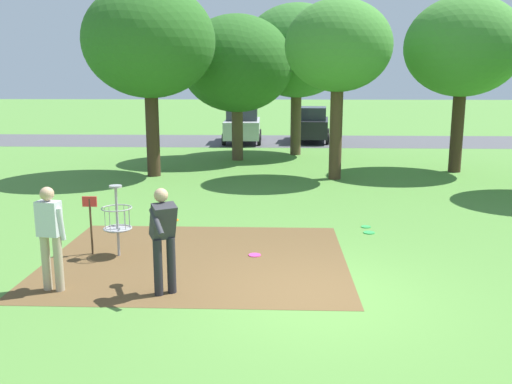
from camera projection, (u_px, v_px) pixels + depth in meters
ground_plane at (315, 296)px, 8.69m from camera, size 160.00×160.00×0.00m
dirt_tee_pad at (197, 259)px, 10.48m from camera, size 5.62×4.60×0.01m
disc_golf_basket at (114, 218)px, 10.53m from camera, size 0.98×0.58×1.39m
player_foreground_watching at (163, 234)px, 8.61m from camera, size 0.52×1.16×1.71m
player_throwing at (50, 233)px, 8.75m from camera, size 0.49×0.43×1.71m
frisbee_near_basket at (366, 227)px, 12.71m from camera, size 0.22×0.22×0.02m
frisbee_by_tee at (174, 220)px, 13.31m from camera, size 0.23×0.23×0.02m
frisbee_mid_grass at (369, 233)px, 12.23m from camera, size 0.25×0.25×0.02m
frisbee_far_left at (255, 255)px, 10.68m from camera, size 0.24×0.24×0.02m
tree_near_right at (463, 47)px, 19.31m from camera, size 4.09×4.09×6.19m
tree_mid_left at (338, 47)px, 17.91m from camera, size 3.50×3.50×5.89m
tree_mid_center at (237, 64)px, 22.31m from camera, size 4.58×4.58×5.88m
tree_mid_right at (149, 42)px, 18.46m from camera, size 4.45×4.45×6.47m
tree_far_left at (297, 51)px, 23.83m from camera, size 4.70×4.70×6.51m
parking_lot_strip at (289, 141)px, 30.00m from camera, size 36.00×6.00×0.01m
parked_car_leftmost at (242, 125)px, 29.18m from camera, size 2.05×4.24×1.84m
parked_car_center_left at (311, 124)px, 29.65m from camera, size 2.26×4.34×1.84m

